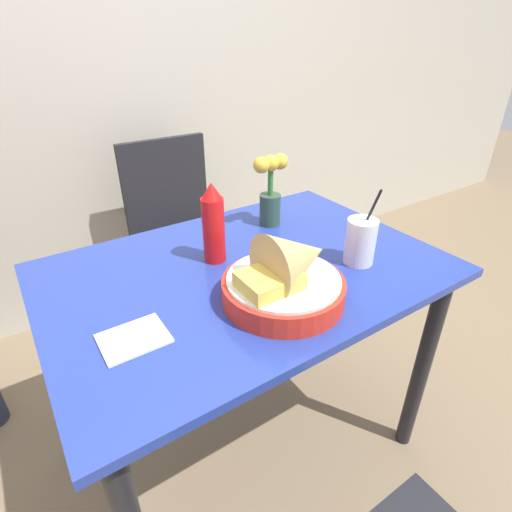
# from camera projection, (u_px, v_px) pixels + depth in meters

# --- Properties ---
(ground_plane) EXTENTS (12.00, 12.00, 0.00)m
(ground_plane) POSITION_uv_depth(u_px,v_px,m) (249.00, 440.00, 1.44)
(ground_plane) COLOR #7A664C
(wall_window) EXTENTS (7.00, 0.06, 2.60)m
(wall_window) POSITION_uv_depth(u_px,v_px,m) (95.00, 28.00, 1.63)
(wall_window) COLOR #B7B2A3
(wall_window) RESTS_ON ground_plane
(dining_table) EXTENTS (1.05, 0.73, 0.73)m
(dining_table) POSITION_uv_depth(u_px,v_px,m) (247.00, 301.00, 1.14)
(dining_table) COLOR #233893
(dining_table) RESTS_ON ground_plane
(chair_far_window) EXTENTS (0.40, 0.40, 0.88)m
(chair_far_window) POSITION_uv_depth(u_px,v_px,m) (177.00, 221.00, 1.84)
(chair_far_window) COLOR black
(chair_far_window) RESTS_ON ground_plane
(food_basket) EXTENTS (0.29, 0.29, 0.18)m
(food_basket) POSITION_uv_depth(u_px,v_px,m) (288.00, 276.00, 0.93)
(food_basket) COLOR red
(food_basket) RESTS_ON dining_table
(ketchup_bottle) EXTENTS (0.06, 0.06, 0.23)m
(ketchup_bottle) POSITION_uv_depth(u_px,v_px,m) (213.00, 224.00, 1.06)
(ketchup_bottle) COLOR red
(ketchup_bottle) RESTS_ON dining_table
(drink_cup) EXTENTS (0.08, 0.08, 0.22)m
(drink_cup) POSITION_uv_depth(u_px,v_px,m) (360.00, 243.00, 1.08)
(drink_cup) COLOR silver
(drink_cup) RESTS_ON dining_table
(flower_vase) EXTENTS (0.12, 0.07, 0.23)m
(flower_vase) POSITION_uv_depth(u_px,v_px,m) (270.00, 189.00, 1.26)
(flower_vase) COLOR #2D4738
(flower_vase) RESTS_ON dining_table
(napkin) EXTENTS (0.14, 0.11, 0.01)m
(napkin) POSITION_uv_depth(u_px,v_px,m) (134.00, 338.00, 0.83)
(napkin) COLOR white
(napkin) RESTS_ON dining_table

